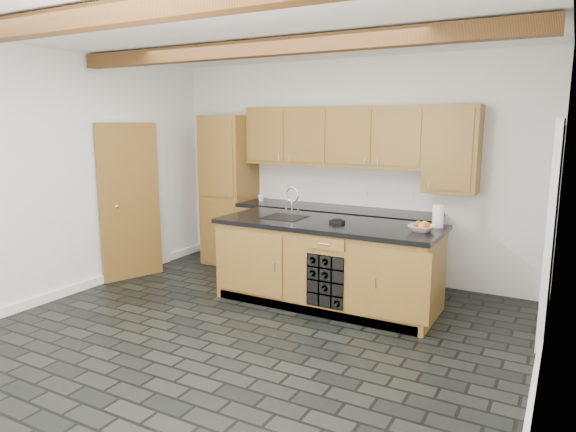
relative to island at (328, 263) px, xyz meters
The scene contains 10 objects.
ground 1.40m from the island, 103.43° to the right, with size 5.00×5.00×0.00m, color black.
room_shell 1.36m from the island, 117.46° to the right, with size 5.01×5.00×5.00m.
back_cabinetry 1.28m from the island, 125.61° to the left, with size 3.65×0.62×2.20m.
island is the anchor object (origin of this frame).
faucet 0.75m from the island, behind, with size 0.45×0.40×0.34m.
kitchen_scale 0.50m from the island, ahead, with size 0.16×0.10×0.05m.
fruit_bowl 1.13m from the island, ahead, with size 0.26×0.26×0.06m, color beige.
fruit_cluster 1.15m from the island, ahead, with size 0.16×0.17×0.07m.
paper_towel 1.29m from the island, 14.46° to the left, with size 0.11×0.11×0.23m, color white.
mug 1.79m from the island, 147.17° to the left, with size 0.09×0.09×0.08m, color white.
Camera 1 is at (2.58, -3.74, 2.01)m, focal length 32.00 mm.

